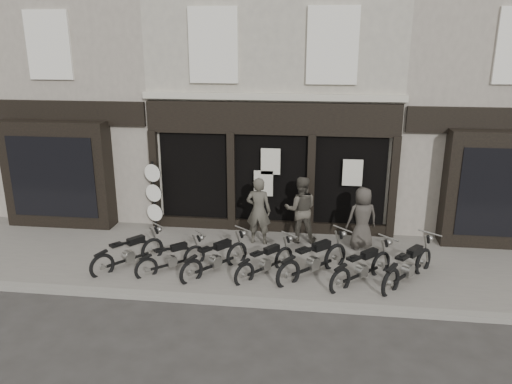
# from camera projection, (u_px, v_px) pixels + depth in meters

# --- Properties ---
(ground_plane) EXTENTS (90.00, 90.00, 0.00)m
(ground_plane) POSITION_uv_depth(u_px,v_px,m) (258.00, 279.00, 12.10)
(ground_plane) COLOR #2D2B28
(ground_plane) RESTS_ON ground
(pavement) EXTENTS (30.00, 4.20, 0.12)m
(pavement) POSITION_uv_depth(u_px,v_px,m) (263.00, 261.00, 12.94)
(pavement) COLOR #67615B
(pavement) RESTS_ON ground_plane
(kerb) EXTENTS (30.00, 0.25, 0.13)m
(kerb) POSITION_uv_depth(u_px,v_px,m) (251.00, 302.00, 10.90)
(kerb) COLOR gray
(kerb) RESTS_ON ground_plane
(central_building) EXTENTS (7.30, 6.22, 8.34)m
(central_building) POSITION_uv_depth(u_px,v_px,m) (280.00, 86.00, 16.54)
(central_building) COLOR #B0A996
(central_building) RESTS_ON ground
(neighbour_left) EXTENTS (5.60, 6.73, 8.34)m
(neighbour_left) POSITION_uv_depth(u_px,v_px,m) (98.00, 85.00, 17.26)
(neighbour_left) COLOR gray
(neighbour_left) RESTS_ON ground
(neighbour_right) EXTENTS (5.60, 6.73, 8.34)m
(neighbour_right) POSITION_uv_depth(u_px,v_px,m) (481.00, 89.00, 15.73)
(neighbour_right) COLOR gray
(neighbour_right) RESTS_ON ground
(motorcycle_0) EXTENTS (1.49, 1.74, 0.99)m
(motorcycle_0) POSITION_uv_depth(u_px,v_px,m) (129.00, 255.00, 12.46)
(motorcycle_0) COLOR black
(motorcycle_0) RESTS_ON ground
(motorcycle_1) EXTENTS (1.54, 1.42, 0.90)m
(motorcycle_1) POSITION_uv_depth(u_px,v_px,m) (172.00, 260.00, 12.26)
(motorcycle_1) COLOR black
(motorcycle_1) RESTS_ON ground
(motorcycle_2) EXTENTS (1.51, 1.78, 1.01)m
(motorcycle_2) POSITION_uv_depth(u_px,v_px,m) (216.00, 260.00, 12.16)
(motorcycle_2) COLOR black
(motorcycle_2) RESTS_ON ground
(motorcycle_3) EXTENTS (1.42, 1.62, 0.93)m
(motorcycle_3) POSITION_uv_depth(u_px,v_px,m) (265.00, 264.00, 12.05)
(motorcycle_3) COLOR black
(motorcycle_3) RESTS_ON ground
(motorcycle_4) EXTENTS (1.79, 1.79, 1.09)m
(motorcycle_4) POSITION_uv_depth(u_px,v_px,m) (313.00, 263.00, 11.96)
(motorcycle_4) COLOR black
(motorcycle_4) RESTS_ON ground
(motorcycle_5) EXTENTS (1.65, 1.67, 1.01)m
(motorcycle_5) POSITION_uv_depth(u_px,v_px,m) (362.00, 270.00, 11.67)
(motorcycle_5) COLOR black
(motorcycle_5) RESTS_ON ground
(motorcycle_6) EXTENTS (1.58, 1.92, 1.07)m
(motorcycle_6) POSITION_uv_depth(u_px,v_px,m) (408.00, 269.00, 11.66)
(motorcycle_6) COLOR black
(motorcycle_6) RESTS_ON ground
(man_left) EXTENTS (0.72, 0.50, 1.89)m
(man_left) POSITION_uv_depth(u_px,v_px,m) (259.00, 211.00, 13.65)
(man_left) COLOR #444037
(man_left) RESTS_ON pavement
(man_centre) EXTENTS (0.96, 0.78, 1.87)m
(man_centre) POSITION_uv_depth(u_px,v_px,m) (301.00, 209.00, 13.79)
(man_centre) COLOR #433F36
(man_centre) RESTS_ON pavement
(man_right) EXTENTS (0.95, 0.76, 1.70)m
(man_right) POSITION_uv_depth(u_px,v_px,m) (362.00, 218.00, 13.36)
(man_right) COLOR #38342F
(man_right) RESTS_ON pavement
(advert_sign_post) EXTENTS (0.52, 0.34, 2.17)m
(advert_sign_post) POSITION_uv_depth(u_px,v_px,m) (154.00, 198.00, 14.75)
(advert_sign_post) COLOR black
(advert_sign_post) RESTS_ON ground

